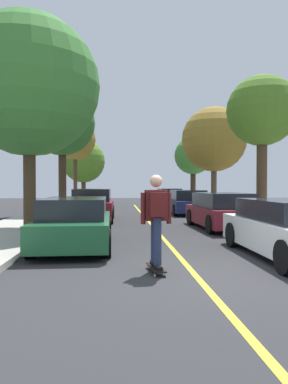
{
  "coord_description": "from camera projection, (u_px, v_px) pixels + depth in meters",
  "views": [
    {
      "loc": [
        -1.4,
        -6.54,
        1.62
      ],
      "look_at": [
        -0.2,
        9.76,
        1.32
      ],
      "focal_mm": 34.3,
      "sensor_mm": 36.0,
      "label": 1
    }
  ],
  "objects": [
    {
      "name": "parked_car_right_far",
      "position": [
        187.0,
        203.0,
        20.42
      ],
      "size": [
        1.97,
        4.05,
        1.35
      ],
      "color": "navy",
      "rests_on": "ground"
    },
    {
      "name": "street_tree_left_farthest",
      "position": [
        83.0,
        161.0,
        32.41
      ],
      "size": [
        3.78,
        3.78,
        5.5
      ],
      "color": "#4C3823",
      "rests_on": "sidewalk_left"
    },
    {
      "name": "center_line",
      "position": [
        166.0,
        241.0,
        10.64
      ],
      "size": [
        0.12,
        39.2,
        0.01
      ],
      "primitive_type": "cube",
      "color": "gold",
      "rests_on": "ground"
    },
    {
      "name": "street_tree_left_nearest",
      "position": [
        29.0,
        86.0,
        12.38
      ],
      "size": [
        4.78,
        4.78,
        7.24
      ],
      "color": "#4C3823",
      "rests_on": "sidewalk_left"
    },
    {
      "name": "street_tree_left_far",
      "position": [
        75.0,
        140.0,
        26.08
      ],
      "size": [
        2.89,
        2.89,
        6.19
      ],
      "color": "#4C3823",
      "rests_on": "sidewalk_left"
    },
    {
      "name": "street_tree_right_nearest",
      "position": [
        262.0,
        112.0,
        14.6
      ],
      "size": [
        2.81,
        2.81,
        5.87
      ],
      "color": "#4C3823",
      "rests_on": "sidewalk_right"
    },
    {
      "name": "street_tree_left_near",
      "position": [
        62.0,
        124.0,
        19.87
      ],
      "size": [
        3.56,
        3.56,
        6.65
      ],
      "color": "#3D2D1E",
      "rests_on": "sidewalk_left"
    },
    {
      "name": "skateboarder",
      "position": [
        156.0,
        215.0,
        6.76
      ],
      "size": [
        0.59,
        0.71,
        1.71
      ],
      "color": "black",
      "rests_on": "skateboard"
    },
    {
      "name": "parked_car_right_near",
      "position": [
        222.0,
        211.0,
        13.66
      ],
      "size": [
        2.01,
        4.36,
        1.34
      ],
      "color": "maroon",
      "rests_on": "ground"
    },
    {
      "name": "skateboard",
      "position": [
        156.0,
        268.0,
        6.81
      ],
      "size": [
        0.3,
        0.86,
        0.1
      ],
      "color": "black",
      "rests_on": "ground"
    },
    {
      "name": "ground",
      "position": [
        195.0,
        274.0,
        6.66
      ],
      "size": [
        80.0,
        80.0,
        0.0
      ],
      "primitive_type": "plane",
      "color": "#2D2D30"
    },
    {
      "name": "street_tree_right_far",
      "position": [
        193.0,
        156.0,
        27.86
      ],
      "size": [
        2.86,
        2.86,
        5.17
      ],
      "color": "#3D2D1E",
      "rests_on": "sidewalk_right"
    },
    {
      "name": "parked_car_right_farthest",
      "position": [
        169.0,
        198.0,
        27.6
      ],
      "size": [
        1.9,
        4.08,
        1.37
      ],
      "color": "white",
      "rests_on": "ground"
    },
    {
      "name": "parked_car_left_nearest",
      "position": [
        75.0,
        223.0,
        9.59
      ],
      "size": [
        1.93,
        4.32,
        1.29
      ],
      "color": "#1E5B33",
      "rests_on": "ground"
    },
    {
      "name": "parked_car_left_near",
      "position": [
        93.0,
        205.0,
        16.57
      ],
      "size": [
        1.91,
        4.14,
        1.45
      ],
      "color": "maroon",
      "rests_on": "ground"
    },
    {
      "name": "street_tree_right_near",
      "position": [
        214.0,
        140.0,
        21.85
      ],
      "size": [
        3.86,
        3.86,
        6.15
      ],
      "color": "brown",
      "rests_on": "sidewalk_right"
    }
  ]
}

